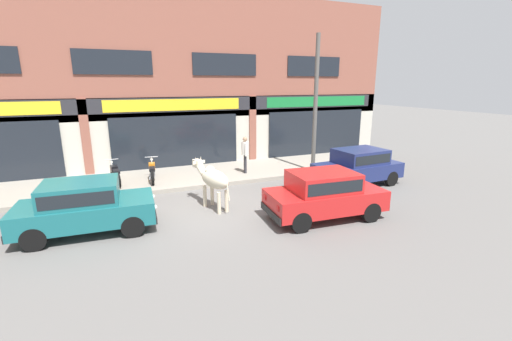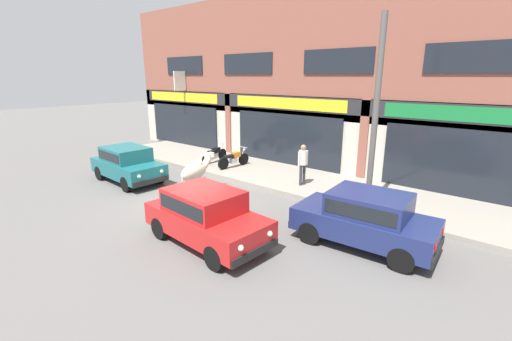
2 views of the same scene
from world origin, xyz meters
name	(u,v)px [view 2 (image 2 of 2)]	position (x,y,z in m)	size (l,w,h in m)	color
ground_plane	(195,197)	(0.00, 0.00, 0.00)	(90.00, 90.00, 0.00)	#605E5B
sidewalk	(263,172)	(0.00, 3.98, 0.08)	(19.00, 3.57, 0.17)	gray
shop_building	(291,86)	(0.00, 6.03, 3.83)	(23.00, 1.40, 8.10)	#8E5142
cow	(196,171)	(0.11, -0.01, 1.01)	(0.95, 2.09, 1.61)	beige
car_0	(206,214)	(2.96, -2.11, 0.81)	(3.69, 1.82, 1.46)	black
car_1	(127,163)	(-3.64, -0.49, 0.81)	(3.68, 1.77, 1.46)	black
car_2	(365,217)	(6.24, 0.38, 0.81)	(3.69, 1.81, 1.46)	black
motorcycle_0	(215,154)	(-2.82, 3.70, 0.55)	(0.53, 1.80, 0.88)	black
motorcycle_1	(234,159)	(-1.43, 3.59, 0.55)	(0.52, 1.81, 0.88)	black
pedestrian	(303,160)	(2.49, 3.32, 1.15)	(0.32, 0.49, 1.60)	#2D2D33
utility_pole	(375,117)	(5.45, 2.50, 3.10)	(0.18, 0.18, 5.86)	#595651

